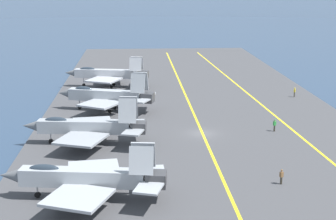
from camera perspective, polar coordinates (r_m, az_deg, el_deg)
The scene contains 11 objects.
ground_plane at distance 72.60m, azimuth 3.83°, elevation -2.90°, with size 2000.00×2000.00×0.00m, color navy.
carrier_deck at distance 72.54m, azimuth 3.84°, elevation -2.75°, with size 179.26×47.93×0.40m, color #424244.
deck_stripe_foul_line at distance 75.32m, azimuth 13.84°, elevation -2.34°, with size 161.33×0.36×0.01m, color yellow.
deck_stripe_centerline at distance 72.48m, azimuth 3.84°, elevation -2.60°, with size 161.33×0.36×0.01m, color yellow.
parked_jet_nearest at distance 51.34m, azimuth -9.08°, elevation -7.42°, with size 13.37×16.66×5.82m.
parked_jet_second at distance 67.94m, azimuth -8.96°, elevation -1.84°, with size 13.92×16.38×6.36m.
parked_jet_third at distance 84.46m, azimuth -6.79°, elevation 1.61°, with size 13.05×16.47×6.57m.
parked_jet_fourth at distance 103.19m, azimuth -6.66°, elevation 4.00°, with size 13.75×17.00×6.14m.
crew_green_vest at distance 74.59m, azimuth 11.73°, elevation -1.60°, with size 0.39×0.45×1.77m.
crew_brown_vest at distance 56.03m, azimuth 12.46°, elevation -7.15°, with size 0.42×0.46×1.66m.
crew_yellow_vest at distance 96.91m, azimuth 13.85°, elevation 1.97°, with size 0.46×0.41×1.77m.
Camera 1 is at (-68.67, 9.33, 21.62)m, focal length 55.00 mm.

